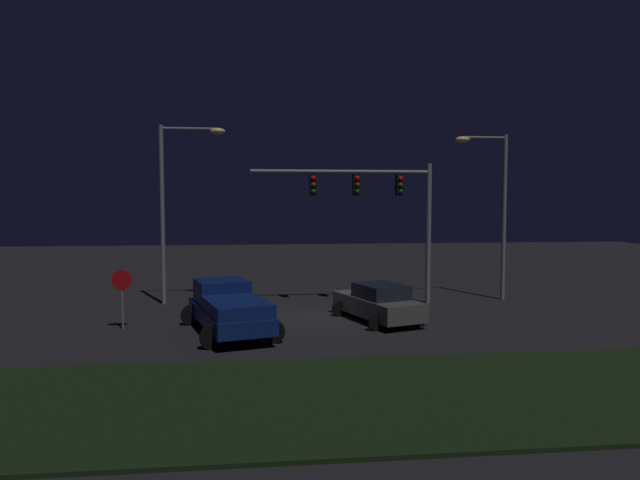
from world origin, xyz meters
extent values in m
plane|color=black|center=(0.00, 0.00, 0.00)|extent=(80.00, 80.00, 0.00)
cube|color=black|center=(0.00, -9.83, 0.05)|extent=(24.89, 6.69, 0.10)
cube|color=navy|center=(-3.48, -2.56, 0.68)|extent=(3.39, 5.74, 0.55)
cube|color=navy|center=(-3.80, -1.42, 1.38)|extent=(2.29, 2.33, 0.85)
cube|color=black|center=(-3.80, -1.42, 1.50)|extent=(2.11, 1.94, 0.51)
cube|color=navy|center=(-3.19, -3.60, 1.18)|extent=(2.67, 3.43, 0.45)
cylinder|color=black|center=(-5.00, -0.97, 0.40)|extent=(0.80, 0.22, 0.80)
cylinder|color=black|center=(-3.02, -0.41, 0.40)|extent=(0.80, 0.22, 0.80)
cylinder|color=black|center=(-3.94, -4.71, 0.40)|extent=(0.80, 0.22, 0.80)
cylinder|color=black|center=(-1.96, -4.15, 0.40)|extent=(0.80, 0.22, 0.80)
cube|color=#514C47|center=(2.29, -0.98, 0.61)|extent=(3.12, 4.75, 0.70)
cube|color=black|center=(2.37, -1.22, 1.23)|extent=(2.16, 2.41, 0.55)
cylinder|color=black|center=(0.94, 0.14, 0.32)|extent=(0.64, 0.22, 0.64)
cylinder|color=black|center=(2.68, 0.73, 0.32)|extent=(0.64, 0.22, 0.64)
cylinder|color=black|center=(1.90, -2.69, 0.32)|extent=(0.64, 0.22, 0.64)
cylinder|color=black|center=(3.64, -2.10, 0.32)|extent=(0.64, 0.22, 0.64)
cylinder|color=slate|center=(5.46, 2.71, 3.25)|extent=(0.24, 0.24, 6.50)
cylinder|color=slate|center=(1.36, 2.71, 6.10)|extent=(8.20, 0.18, 0.18)
cube|color=black|center=(4.06, 2.71, 5.50)|extent=(0.32, 0.44, 0.95)
sphere|color=red|center=(4.06, 2.48, 5.80)|extent=(0.22, 0.22, 0.22)
sphere|color=#59380A|center=(4.06, 2.48, 5.50)|extent=(0.22, 0.22, 0.22)
sphere|color=#0C4719|center=(4.06, 2.48, 5.20)|extent=(0.22, 0.22, 0.22)
cube|color=black|center=(2.06, 2.71, 5.50)|extent=(0.32, 0.44, 0.95)
sphere|color=red|center=(2.06, 2.48, 5.80)|extent=(0.22, 0.22, 0.22)
sphere|color=#59380A|center=(2.06, 2.48, 5.50)|extent=(0.22, 0.22, 0.22)
sphere|color=#0C4719|center=(2.06, 2.48, 5.20)|extent=(0.22, 0.22, 0.22)
cube|color=black|center=(0.06, 2.71, 5.50)|extent=(0.32, 0.44, 0.95)
sphere|color=red|center=(0.06, 2.48, 5.80)|extent=(0.22, 0.22, 0.22)
sphere|color=#59380A|center=(0.06, 2.48, 5.50)|extent=(0.22, 0.22, 0.22)
sphere|color=#0C4719|center=(0.06, 2.48, 5.20)|extent=(0.22, 0.22, 0.22)
cylinder|color=slate|center=(-6.78, 3.80, 4.11)|extent=(0.20, 0.20, 8.22)
cylinder|color=slate|center=(-5.50, 3.80, 8.07)|extent=(2.55, 0.12, 0.12)
ellipsoid|color=#F9CC72|center=(-4.23, 3.80, 7.97)|extent=(0.70, 0.44, 0.30)
cylinder|color=slate|center=(9.36, 3.25, 3.96)|extent=(0.20, 0.20, 7.92)
cylinder|color=slate|center=(8.29, 3.25, 7.77)|extent=(2.13, 0.12, 0.12)
ellipsoid|color=#F9CC72|center=(7.23, 3.25, 7.67)|extent=(0.70, 0.44, 0.30)
cylinder|color=slate|center=(-7.47, -1.39, 1.10)|extent=(0.07, 0.07, 2.20)
cylinder|color=#B20C0F|center=(-7.47, -1.42, 1.85)|extent=(0.76, 0.03, 0.76)
camera|label=1|loc=(-2.49, -23.23, 4.78)|focal=32.28mm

